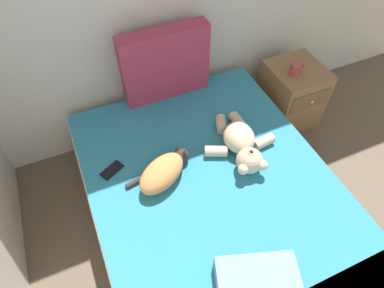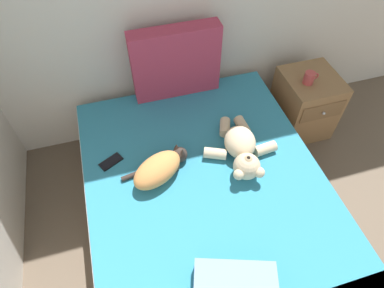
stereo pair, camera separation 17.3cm
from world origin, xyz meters
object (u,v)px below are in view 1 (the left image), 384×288
Objects in this scene: patterned_cushion at (165,64)px; throw_pillow at (258,285)px; bed at (215,209)px; cell_phone at (112,170)px; cat at (164,171)px; teddy_bear at (242,144)px; mug at (295,69)px; nightstand at (291,95)px.

patterned_cushion reaches higher than throw_pillow.
cell_phone is at bearing 144.43° from bed.
cat is at bearing -33.11° from cell_phone.
bed is 3.67× the size of teddy_bear.
patterned_cushion is 5.32× the size of mug.
throw_pillow is (-0.11, -1.53, -0.21)m from patterned_cushion.
patterned_cushion is 1.14× the size of teddy_bear.
patterned_cushion is at bearing 167.36° from nightstand.
throw_pillow is at bearing -64.35° from cell_phone.
teddy_bear is 1.40× the size of throw_pillow.
mug is at bearing 10.23° from cell_phone.
teddy_bear is at bearing -147.16° from mug.
cell_phone is (-0.58, -0.55, -0.26)m from patterned_cushion.
teddy_bear is at bearing -72.40° from patterned_cushion.
cat is at bearing 141.93° from bed.
teddy_bear reaches higher than cat.
patterned_cushion is 1.02m from mug.
patterned_cushion is at bearing 67.79° from cat.
patterned_cushion is at bearing 107.60° from teddy_bear.
teddy_bear is 0.87m from mug.
patterned_cushion is 0.80m from teddy_bear.
patterned_cushion is 1.55m from throw_pillow.
patterned_cushion is 1.17× the size of nightstand.
bed is 4.66× the size of cat.
throw_pillow is (0.19, -0.80, -0.02)m from cat.
cat is 2.68× the size of cell_phone.
cat reaches higher than throw_pillow.
mug reaches higher than nightstand.
mug is (0.97, -0.27, -0.15)m from patterned_cushion.
cat reaches higher than bed.
mug is at bearing -15.41° from patterned_cushion.
throw_pillow reaches higher than cell_phone.
patterned_cushion is 3.88× the size of cell_phone.
nightstand is at bearing -12.64° from patterned_cushion.
teddy_bear is 4.66× the size of mug.
cell_phone is 1.10m from throw_pillow.
teddy_bear is at bearing 66.44° from throw_pillow.
nightstand is (0.80, 0.51, -0.28)m from teddy_bear.
bed is at bearing 82.81° from throw_pillow.
cell_phone reaches higher than bed.
mug is (1.08, 1.27, 0.06)m from throw_pillow.
throw_pillow is at bearing -130.44° from mug.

